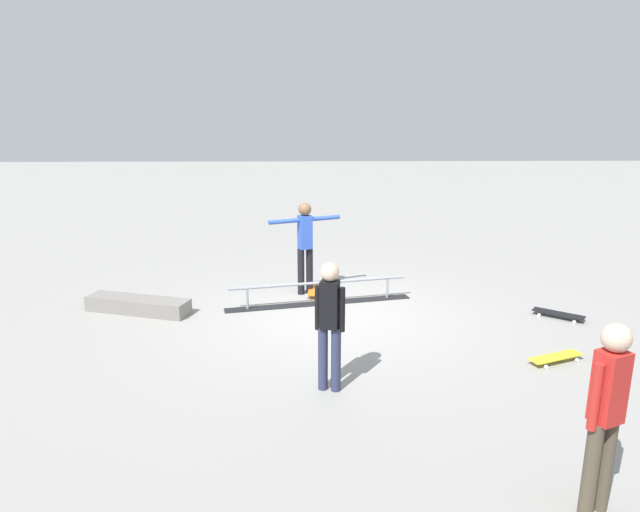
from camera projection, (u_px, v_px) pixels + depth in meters
ground_plane at (332, 316)px, 9.25m from camera, size 60.00×60.00×0.00m
grind_rail at (319, 294)px, 9.80m from camera, size 3.30×0.94×0.41m
skate_ledge at (138, 305)px, 9.40m from camera, size 1.84×0.93×0.25m
skater_main at (305, 242)px, 10.16m from camera, size 1.30×0.60×1.71m
skateboard_main at (314, 289)px, 10.40m from camera, size 0.30×0.81×0.09m
bystander_red_shirt at (606, 409)px, 4.49m from camera, size 0.38×0.27×1.70m
bystander_black_shirt at (330, 320)px, 6.58m from camera, size 0.37×0.23×1.60m
loose_skateboard_yellow at (556, 357)px, 7.52m from camera, size 0.82×0.48×0.09m
loose_skateboard_black at (558, 314)px, 9.14m from camera, size 0.76×0.64×0.09m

